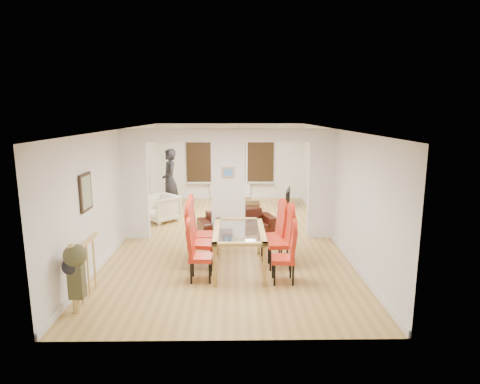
{
  "coord_description": "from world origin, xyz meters",
  "views": [
    {
      "loc": [
        0.14,
        -9.34,
        2.98
      ],
      "look_at": [
        0.29,
        0.6,
        1.0
      ],
      "focal_mm": 30.0,
      "sensor_mm": 36.0,
      "label": 1
    }
  ],
  "objects_px": {
    "dining_chair_lc": "(203,231)",
    "television": "(286,197)",
    "bottle": "(237,199)",
    "dining_chair_rc": "(272,233)",
    "dining_chair_rb": "(279,240)",
    "person": "(170,181)",
    "armchair": "(161,208)",
    "bowl": "(237,202)",
    "dining_chair_lb": "(202,239)",
    "sofa": "(237,222)",
    "dining_chair_la": "(201,253)",
    "dining_table": "(239,249)",
    "dining_chair_ra": "(283,255)",
    "coffee_table": "(242,206)"
  },
  "relations": [
    {
      "from": "bottle",
      "to": "dining_chair_la",
      "type": "bearing_deg",
      "value": -97.67
    },
    {
      "from": "dining_chair_lc",
      "to": "dining_chair_ra",
      "type": "xyz_separation_m",
      "value": [
        1.5,
        -1.18,
        -0.09
      ]
    },
    {
      "from": "dining_chair_ra",
      "to": "armchair",
      "type": "bearing_deg",
      "value": 129.53
    },
    {
      "from": "dining_chair_ra",
      "to": "dining_chair_rb",
      "type": "height_order",
      "value": "dining_chair_rb"
    },
    {
      "from": "dining_chair_rc",
      "to": "television",
      "type": "distance_m",
      "value": 4.98
    },
    {
      "from": "dining_chair_rc",
      "to": "dining_chair_ra",
      "type": "bearing_deg",
      "value": -98.23
    },
    {
      "from": "armchair",
      "to": "television",
      "type": "height_order",
      "value": "armchair"
    },
    {
      "from": "armchair",
      "to": "dining_chair_lb",
      "type": "bearing_deg",
      "value": -22.4
    },
    {
      "from": "dining_chair_la",
      "to": "dining_chair_rc",
      "type": "distance_m",
      "value": 1.71
    },
    {
      "from": "dining_chair_ra",
      "to": "bottle",
      "type": "distance_m",
      "value": 5.28
    },
    {
      "from": "dining_chair_lb",
      "to": "sofa",
      "type": "xyz_separation_m",
      "value": [
        0.71,
        2.29,
        -0.3
      ]
    },
    {
      "from": "dining_chair_la",
      "to": "dining_chair_ra",
      "type": "relative_size",
      "value": 1.0
    },
    {
      "from": "dining_chair_lc",
      "to": "television",
      "type": "xyz_separation_m",
      "value": [
        2.33,
        4.84,
        -0.32
      ]
    },
    {
      "from": "person",
      "to": "dining_chair_rb",
      "type": "bearing_deg",
      "value": 13.42
    },
    {
      "from": "dining_chair_la",
      "to": "dining_chair_rb",
      "type": "xyz_separation_m",
      "value": [
        1.47,
        0.59,
        0.06
      ]
    },
    {
      "from": "dining_chair_lc",
      "to": "dining_chair_ra",
      "type": "bearing_deg",
      "value": -38.54
    },
    {
      "from": "dining_chair_ra",
      "to": "bowl",
      "type": "xyz_separation_m",
      "value": [
        -0.79,
        5.29,
        -0.23
      ]
    },
    {
      "from": "television",
      "to": "bowl",
      "type": "distance_m",
      "value": 1.77
    },
    {
      "from": "dining_table",
      "to": "dining_chair_la",
      "type": "bearing_deg",
      "value": -143.0
    },
    {
      "from": "dining_chair_lb",
      "to": "dining_chair_rb",
      "type": "distance_m",
      "value": 1.5
    },
    {
      "from": "dining_chair_lc",
      "to": "armchair",
      "type": "bearing_deg",
      "value": 114.98
    },
    {
      "from": "dining_chair_rc",
      "to": "armchair",
      "type": "xyz_separation_m",
      "value": [
        -2.79,
        2.97,
        -0.19
      ]
    },
    {
      "from": "dining_chair_lb",
      "to": "dining_chair_lc",
      "type": "height_order",
      "value": "dining_chair_lc"
    },
    {
      "from": "sofa",
      "to": "bowl",
      "type": "xyz_separation_m",
      "value": [
        -0.0,
        2.32,
        -0.0
      ]
    },
    {
      "from": "dining_chair_rb",
      "to": "person",
      "type": "relative_size",
      "value": 0.59
    },
    {
      "from": "dining_table",
      "to": "armchair",
      "type": "xyz_separation_m",
      "value": [
        -2.12,
        3.49,
        -0.03
      ]
    },
    {
      "from": "bowl",
      "to": "dining_chair_la",
      "type": "bearing_deg",
      "value": -97.41
    },
    {
      "from": "sofa",
      "to": "dining_chair_rc",
      "type": "bearing_deg",
      "value": -87.64
    },
    {
      "from": "armchair",
      "to": "bowl",
      "type": "xyz_separation_m",
      "value": [
        2.1,
        1.18,
        -0.09
      ]
    },
    {
      "from": "dining_chair_rb",
      "to": "television",
      "type": "relative_size",
      "value": 1.2
    },
    {
      "from": "dining_chair_lc",
      "to": "television",
      "type": "distance_m",
      "value": 5.38
    },
    {
      "from": "dining_table",
      "to": "bottle",
      "type": "height_order",
      "value": "dining_table"
    },
    {
      "from": "dining_chair_ra",
      "to": "bottle",
      "type": "relative_size",
      "value": 3.82
    },
    {
      "from": "dining_chair_la",
      "to": "person",
      "type": "bearing_deg",
      "value": 106.51
    },
    {
      "from": "dining_chair_la",
      "to": "person",
      "type": "height_order",
      "value": "person"
    },
    {
      "from": "dining_chair_rc",
      "to": "coffee_table",
      "type": "xyz_separation_m",
      "value": [
        -0.51,
        4.2,
        -0.43
      ]
    },
    {
      "from": "television",
      "to": "bottle",
      "type": "height_order",
      "value": "television"
    },
    {
      "from": "person",
      "to": "bowl",
      "type": "distance_m",
      "value": 2.12
    },
    {
      "from": "sofa",
      "to": "person",
      "type": "distance_m",
      "value": 3.08
    },
    {
      "from": "armchair",
      "to": "person",
      "type": "bearing_deg",
      "value": 130.8
    },
    {
      "from": "bottle",
      "to": "dining_chair_rc",
      "type": "bearing_deg",
      "value": -80.65
    },
    {
      "from": "armchair",
      "to": "coffee_table",
      "type": "height_order",
      "value": "armchair"
    },
    {
      "from": "dining_chair_lb",
      "to": "coffee_table",
      "type": "relative_size",
      "value": 1.09
    },
    {
      "from": "sofa",
      "to": "armchair",
      "type": "height_order",
      "value": "armchair"
    },
    {
      "from": "dining_chair_lb",
      "to": "bowl",
      "type": "bearing_deg",
      "value": 88.67
    },
    {
      "from": "dining_chair_lb",
      "to": "armchair",
      "type": "distance_m",
      "value": 3.71
    },
    {
      "from": "dining_chair_rb",
      "to": "armchair",
      "type": "relative_size",
      "value": 1.39
    },
    {
      "from": "dining_chair_lc",
      "to": "dining_chair_rb",
      "type": "distance_m",
      "value": 1.59
    },
    {
      "from": "coffee_table",
      "to": "bowl",
      "type": "height_order",
      "value": "bowl"
    },
    {
      "from": "sofa",
      "to": "bottle",
      "type": "relative_size",
      "value": 7.19
    }
  ]
}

